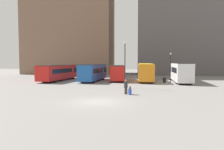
{
  "coord_description": "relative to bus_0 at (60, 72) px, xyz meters",
  "views": [
    {
      "loc": [
        3.25,
        -18.36,
        3.48
      ],
      "look_at": [
        -0.16,
        12.6,
        1.56
      ],
      "focal_mm": 35.0,
      "sensor_mm": 36.0,
      "label": 1
    }
  ],
  "objects": [
    {
      "name": "ground_plane",
      "position": [
        10.79,
        -20.58,
        -1.56
      ],
      "size": [
        160.0,
        160.0,
        0.0
      ],
      "primitive_type": "plane",
      "color": "slate"
    },
    {
      "name": "building_block_left",
      "position": [
        -5.2,
        24.5,
        18.03
      ],
      "size": [
        24.46,
        14.81,
        39.19
      ],
      "color": "#7F604C",
      "rests_on": "ground_plane"
    },
    {
      "name": "building_block_right",
      "position": [
        27.5,
        24.5,
        14.31
      ],
      "size": [
        25.9,
        17.21,
        31.74
      ],
      "color": "#5B5656",
      "rests_on": "ground_plane"
    },
    {
      "name": "bus_0",
      "position": [
        0.0,
        0.0,
        0.0
      ],
      "size": [
        4.01,
        12.3,
        2.85
      ],
      "rotation": [
        0.0,
        0.0,
        1.45
      ],
      "color": "red",
      "rests_on": "ground_plane"
    },
    {
      "name": "bus_1",
      "position": [
        6.44,
        -0.46,
        0.07
      ],
      "size": [
        3.38,
        10.52,
        3.01
      ],
      "rotation": [
        0.0,
        0.0,
        1.48
      ],
      "color": "#1E56A3",
      "rests_on": "ground_plane"
    },
    {
      "name": "bus_2",
      "position": [
        10.67,
        1.07,
        -0.04
      ],
      "size": [
        3.23,
        9.44,
        2.8
      ],
      "rotation": [
        0.0,
        0.0,
        1.65
      ],
      "color": "red",
      "rests_on": "ground_plane"
    },
    {
      "name": "bus_3",
      "position": [
        15.72,
        0.61,
        0.14
      ],
      "size": [
        2.54,
        11.0,
        3.12
      ],
      "rotation": [
        0.0,
        0.0,
        1.57
      ],
      "color": "orange",
      "rests_on": "ground_plane"
    },
    {
      "name": "bus_4",
      "position": [
        21.6,
        -0.74,
        0.2
      ],
      "size": [
        3.04,
        11.21,
        3.23
      ],
      "rotation": [
        0.0,
        0.0,
        1.52
      ],
      "color": "silver",
      "rests_on": "ground_plane"
    },
    {
      "name": "traveler",
      "position": [
        12.97,
        -15.72,
        -0.63
      ],
      "size": [
        0.54,
        0.54,
        1.57
      ],
      "rotation": [
        0.0,
        0.0,
        2.0
      ],
      "color": "#4C3828",
      "rests_on": "ground_plane"
    },
    {
      "name": "suitcase",
      "position": [
        13.38,
        -16.03,
        -1.25
      ],
      "size": [
        0.43,
        0.5,
        0.88
      ],
      "rotation": [
        0.0,
        0.0,
        2.0
      ],
      "color": "#334CB2",
      "rests_on": "ground_plane"
    },
    {
      "name": "lamp_post_0",
      "position": [
        12.59,
        -10.23,
        1.98
      ],
      "size": [
        0.28,
        0.28,
        6.07
      ],
      "color": "black",
      "rests_on": "ground_plane"
    },
    {
      "name": "lamp_post_1",
      "position": [
        19.6,
        -2.82,
        1.34
      ],
      "size": [
        0.28,
        0.28,
        4.85
      ],
      "color": "black",
      "rests_on": "ground_plane"
    },
    {
      "name": "trash_bin",
      "position": [
        18.73,
        -2.26,
        -1.14
      ],
      "size": [
        0.52,
        0.52,
        0.85
      ],
      "color": "black",
      "rests_on": "ground_plane"
    }
  ]
}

